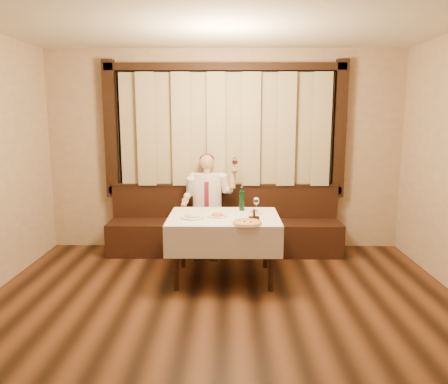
{
  "coord_description": "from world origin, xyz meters",
  "views": [
    {
      "loc": [
        0.06,
        -3.2,
        1.91
      ],
      "look_at": [
        0.0,
        1.9,
        1.0
      ],
      "focal_mm": 35.0,
      "sensor_mm": 36.0,
      "label": 1
    }
  ],
  "objects_px": {
    "green_bottle": "(242,200)",
    "seated_man": "(207,197)",
    "banquette": "(225,230)",
    "pasta_red": "(217,214)",
    "pasta_cream": "(193,215)",
    "cruet_caddy": "(254,216)",
    "pizza": "(247,223)",
    "dining_table": "(224,225)"
  },
  "relations": [
    {
      "from": "banquette",
      "to": "seated_man",
      "type": "height_order",
      "value": "seated_man"
    },
    {
      "from": "banquette",
      "to": "pizza",
      "type": "relative_size",
      "value": 9.79
    },
    {
      "from": "green_bottle",
      "to": "banquette",
      "type": "bearing_deg",
      "value": 106.27
    },
    {
      "from": "banquette",
      "to": "seated_man",
      "type": "relative_size",
      "value": 2.32
    },
    {
      "from": "dining_table",
      "to": "pasta_red",
      "type": "height_order",
      "value": "pasta_red"
    },
    {
      "from": "green_bottle",
      "to": "seated_man",
      "type": "relative_size",
      "value": 0.21
    },
    {
      "from": "pizza",
      "to": "pasta_cream",
      "type": "relative_size",
      "value": 1.17
    },
    {
      "from": "pizza",
      "to": "pasta_red",
      "type": "bearing_deg",
      "value": 133.69
    },
    {
      "from": "banquette",
      "to": "pasta_red",
      "type": "bearing_deg",
      "value": -93.91
    },
    {
      "from": "pasta_cream",
      "to": "cruet_caddy",
      "type": "distance_m",
      "value": 0.69
    },
    {
      "from": "green_bottle",
      "to": "pasta_red",
      "type": "bearing_deg",
      "value": -131.66
    },
    {
      "from": "pasta_red",
      "to": "pasta_cream",
      "type": "relative_size",
      "value": 0.83
    },
    {
      "from": "banquette",
      "to": "cruet_caddy",
      "type": "xyz_separation_m",
      "value": [
        0.34,
        -1.2,
        0.49
      ]
    },
    {
      "from": "pasta_red",
      "to": "green_bottle",
      "type": "xyz_separation_m",
      "value": [
        0.29,
        0.32,
        0.09
      ]
    },
    {
      "from": "seated_man",
      "to": "dining_table",
      "type": "bearing_deg",
      "value": -75.78
    },
    {
      "from": "pasta_cream",
      "to": "green_bottle",
      "type": "xyz_separation_m",
      "value": [
        0.57,
        0.39,
        0.09
      ]
    },
    {
      "from": "pizza",
      "to": "seated_man",
      "type": "relative_size",
      "value": 0.24
    },
    {
      "from": "dining_table",
      "to": "seated_man",
      "type": "xyz_separation_m",
      "value": [
        -0.24,
        0.93,
        0.15
      ]
    },
    {
      "from": "cruet_caddy",
      "to": "seated_man",
      "type": "height_order",
      "value": "seated_man"
    },
    {
      "from": "pizza",
      "to": "seated_man",
      "type": "height_order",
      "value": "seated_man"
    },
    {
      "from": "green_bottle",
      "to": "cruet_caddy",
      "type": "bearing_deg",
      "value": -75.29
    },
    {
      "from": "cruet_caddy",
      "to": "seated_man",
      "type": "bearing_deg",
      "value": 106.43
    },
    {
      "from": "pizza",
      "to": "green_bottle",
      "type": "relative_size",
      "value": 1.11
    },
    {
      "from": "cruet_caddy",
      "to": "seated_man",
      "type": "xyz_separation_m",
      "value": [
        -0.57,
        1.12,
        0.01
      ]
    },
    {
      "from": "dining_table",
      "to": "pizza",
      "type": "relative_size",
      "value": 3.89
    },
    {
      "from": "cruet_caddy",
      "to": "pizza",
      "type": "bearing_deg",
      "value": -123.49
    },
    {
      "from": "pasta_red",
      "to": "pasta_cream",
      "type": "bearing_deg",
      "value": -166.52
    },
    {
      "from": "dining_table",
      "to": "pizza",
      "type": "xyz_separation_m",
      "value": [
        0.25,
        -0.38,
        0.12
      ]
    },
    {
      "from": "cruet_caddy",
      "to": "banquette",
      "type": "bearing_deg",
      "value": 94.84
    },
    {
      "from": "pizza",
      "to": "banquette",
      "type": "bearing_deg",
      "value": 100.28
    },
    {
      "from": "green_bottle",
      "to": "seated_man",
      "type": "xyz_separation_m",
      "value": [
        -0.45,
        0.65,
        -0.08
      ]
    },
    {
      "from": "pasta_cream",
      "to": "green_bottle",
      "type": "height_order",
      "value": "green_bottle"
    },
    {
      "from": "banquette",
      "to": "pasta_red",
      "type": "height_order",
      "value": "banquette"
    },
    {
      "from": "green_bottle",
      "to": "pasta_cream",
      "type": "bearing_deg",
      "value": -145.47
    },
    {
      "from": "pizza",
      "to": "pasta_cream",
      "type": "height_order",
      "value": "pasta_cream"
    },
    {
      "from": "banquette",
      "to": "pasta_cream",
      "type": "bearing_deg",
      "value": -107.34
    },
    {
      "from": "pasta_red",
      "to": "cruet_caddy",
      "type": "xyz_separation_m",
      "value": [
        0.41,
        -0.14,
        0.01
      ]
    },
    {
      "from": "pasta_red",
      "to": "seated_man",
      "type": "bearing_deg",
      "value": 99.59
    },
    {
      "from": "dining_table",
      "to": "cruet_caddy",
      "type": "bearing_deg",
      "value": -28.15
    },
    {
      "from": "pasta_red",
      "to": "seated_man",
      "type": "xyz_separation_m",
      "value": [
        -0.16,
        0.97,
        0.02
      ]
    },
    {
      "from": "banquette",
      "to": "cruet_caddy",
      "type": "distance_m",
      "value": 1.34
    },
    {
      "from": "dining_table",
      "to": "pasta_red",
      "type": "bearing_deg",
      "value": -152.5
    }
  ]
}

